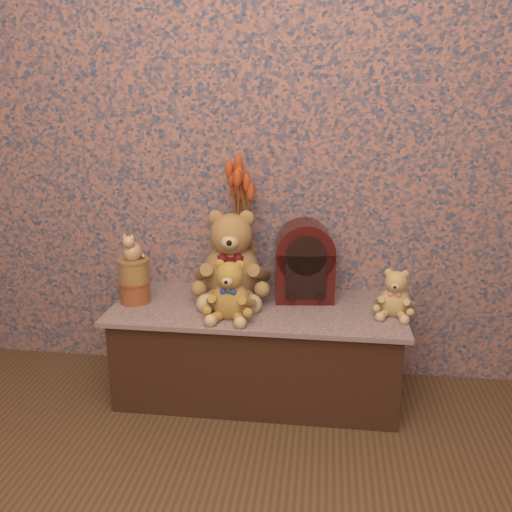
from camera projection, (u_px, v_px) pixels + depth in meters
The scene contains 10 objects.
display_shelf at pixel (257, 350), 2.43m from camera, with size 1.25×0.54×0.42m, color navy.
teddy_large at pixel (232, 251), 2.41m from camera, with size 0.34×0.41×0.43m, color #A1733E, non-canonical shape.
teddy_medium at pixel (230, 286), 2.22m from camera, with size 0.21×0.25×0.26m, color #B27A32, non-canonical shape.
teddy_small at pixel (395, 290), 2.25m from camera, with size 0.17×0.20×0.21m, color tan, non-canonical shape.
cathedral_radio at pixel (304, 261), 2.41m from camera, with size 0.26×0.18×0.35m, color #3B0B0A, non-canonical shape.
ceramic_vase at pixel (241, 272), 2.48m from camera, with size 0.13×0.13×0.21m, color tan.
dried_stalks at pixel (241, 204), 2.39m from camera, with size 0.22×0.22×0.42m, color #CE4D21, non-canonical shape.
biscuit_tin_lower at pixel (135, 292), 2.40m from camera, with size 0.13×0.13×0.10m, color #AD7233.
biscuit_tin_upper at pixel (134, 271), 2.37m from camera, with size 0.13×0.13×0.10m, color #D8BE5E.
cat_figurine at pixel (132, 246), 2.34m from camera, with size 0.09×0.10×0.13m, color silver, non-canonical shape.
Camera 1 is at (0.28, -0.95, 1.30)m, focal length 38.38 mm.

